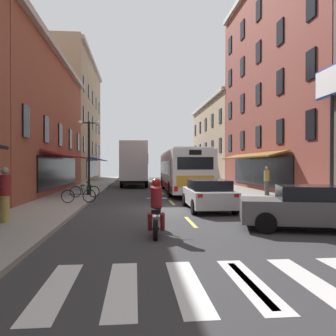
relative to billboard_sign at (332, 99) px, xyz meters
The scene contains 17 objects.
ground_plane 8.73m from the billboard_sign, behind, with size 34.80×80.00×0.10m, color #333335.
lane_centre_dashes 8.68m from the billboard_sign, behind, with size 0.14×73.90×0.01m.
crosswalk_near 12.83m from the billboard_sign, 126.73° to the right, with size 7.10×2.80×0.01m.
sidewalk_left 13.89m from the billboard_sign, behind, with size 3.00×80.00×0.14m, color gray.
sidewalk_right 5.15m from the billboard_sign, 154.37° to the left, with size 3.00×80.00×0.14m, color gray.
billboard_sign is the anchor object (origin of this frame).
transit_bus 12.05m from the billboard_sign, 118.77° to the left, with size 2.80×12.15×3.11m.
box_truck 20.07m from the billboard_sign, 117.19° to the left, with size 2.61×7.92×4.09m.
sedan_near 7.21m from the billboard_sign, behind, with size 1.99×4.39×1.37m.
sedan_mid 7.38m from the billboard_sign, 125.52° to the right, with size 4.67×2.82×1.40m.
sedan_far 29.38m from the billboard_sign, 108.27° to the left, with size 1.98×4.39×1.41m.
motorcycle_rider 10.78m from the billboard_sign, 148.59° to the right, with size 0.64×2.07×1.66m.
bicycle_near 13.99m from the billboard_sign, 154.93° to the left, with size 1.71×0.48×0.91m.
bicycle_mid 12.97m from the billboard_sign, 167.59° to the left, with size 1.71×0.48×0.91m.
pedestrian_near 14.31m from the billboard_sign, 166.35° to the right, with size 0.45×0.52×1.84m.
pedestrian_far 7.16m from the billboard_sign, 97.76° to the left, with size 0.36×0.36×1.82m.
street_lamp_twin 14.26m from the billboard_sign, 148.23° to the left, with size 1.42×0.32×4.74m.
Camera 1 is at (-1.99, -15.93, 2.06)m, focal length 37.53 mm.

